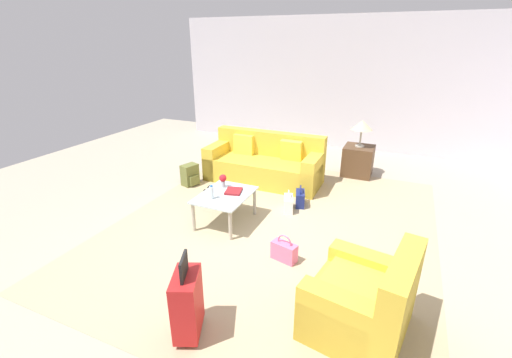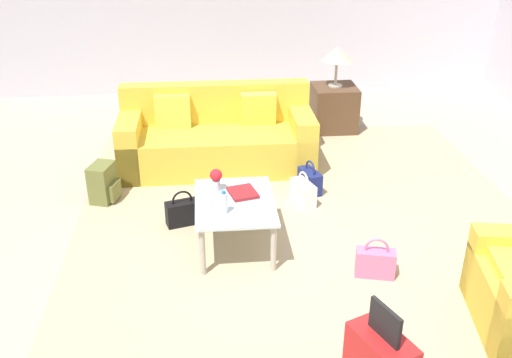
# 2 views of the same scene
# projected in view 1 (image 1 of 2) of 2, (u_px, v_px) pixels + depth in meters

# --- Properties ---
(ground_plane) EXTENTS (12.00, 12.00, 0.00)m
(ground_plane) POSITION_uv_depth(u_px,v_px,m) (244.00, 243.00, 4.63)
(ground_plane) COLOR #A89E89
(wall_left) EXTENTS (0.12, 8.00, 3.10)m
(wall_left) POSITION_uv_depth(u_px,v_px,m) (333.00, 84.00, 8.33)
(wall_left) COLOR silver
(wall_left) RESTS_ON ground
(area_rug) EXTENTS (5.20, 4.40, 0.01)m
(area_rug) POSITION_uv_depth(u_px,v_px,m) (274.00, 225.00, 5.06)
(area_rug) COLOR tan
(area_rug) RESTS_ON ground
(couch) EXTENTS (0.88, 2.18, 0.91)m
(couch) POSITION_uv_depth(u_px,v_px,m) (265.00, 165.00, 6.59)
(couch) COLOR gold
(couch) RESTS_ON ground
(armchair) EXTENTS (1.05, 0.99, 0.89)m
(armchair) POSITION_uv_depth(u_px,v_px,m) (366.00, 305.00, 3.12)
(armchair) COLOR gold
(armchair) RESTS_ON ground
(coffee_table) EXTENTS (0.91, 0.69, 0.46)m
(coffee_table) POSITION_uv_depth(u_px,v_px,m) (225.00, 198.00, 5.00)
(coffee_table) COLOR silver
(coffee_table) RESTS_ON ground
(water_bottle) EXTENTS (0.06, 0.06, 0.20)m
(water_bottle) POSITION_uv_depth(u_px,v_px,m) (212.00, 192.00, 4.81)
(water_bottle) COLOR silver
(water_bottle) RESTS_ON coffee_table
(coffee_table_book) EXTENTS (0.31, 0.29, 0.03)m
(coffee_table_book) POSITION_uv_depth(u_px,v_px,m) (234.00, 191.00, 5.04)
(coffee_table_book) COLOR maroon
(coffee_table_book) RESTS_ON coffee_table
(flower_vase) EXTENTS (0.11, 0.11, 0.21)m
(flower_vase) POSITION_uv_depth(u_px,v_px,m) (223.00, 180.00, 5.17)
(flower_vase) COLOR #B2B7BC
(flower_vase) RESTS_ON coffee_table
(side_table) EXTENTS (0.57, 0.57, 0.60)m
(side_table) POSITION_uv_depth(u_px,v_px,m) (358.00, 161.00, 6.86)
(side_table) COLOR #513823
(side_table) RESTS_ON ground
(table_lamp) EXTENTS (0.41, 0.41, 0.53)m
(table_lamp) POSITION_uv_depth(u_px,v_px,m) (362.00, 126.00, 6.59)
(table_lamp) COLOR #ADA899
(table_lamp) RESTS_ON side_table
(suitcase_red) EXTENTS (0.45, 0.36, 0.85)m
(suitcase_red) POSITION_uv_depth(u_px,v_px,m) (187.00, 303.00, 3.06)
(suitcase_red) COLOR red
(suitcase_red) RESTS_ON ground
(handbag_white) EXTENTS (0.35, 0.24, 0.36)m
(handbag_white) POSITION_uv_depth(u_px,v_px,m) (288.00, 203.00, 5.45)
(handbag_white) COLOR white
(handbag_white) RESTS_ON ground
(handbag_black) EXTENTS (0.22, 0.35, 0.36)m
(handbag_black) POSITION_uv_depth(u_px,v_px,m) (213.00, 198.00, 5.65)
(handbag_black) COLOR black
(handbag_black) RESTS_ON ground
(handbag_navy) EXTENTS (0.35, 0.23, 0.36)m
(handbag_navy) POSITION_uv_depth(u_px,v_px,m) (300.00, 198.00, 5.62)
(handbag_navy) COLOR navy
(handbag_navy) RESTS_ON ground
(handbag_pink) EXTENTS (0.21, 0.34, 0.36)m
(handbag_pink) POSITION_uv_depth(u_px,v_px,m) (284.00, 251.00, 4.21)
(handbag_pink) COLOR pink
(handbag_pink) RESTS_ON ground
(backpack_olive) EXTENTS (0.35, 0.31, 0.40)m
(backpack_olive) POSITION_uv_depth(u_px,v_px,m) (190.00, 175.00, 6.41)
(backpack_olive) COLOR olive
(backpack_olive) RESTS_ON ground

